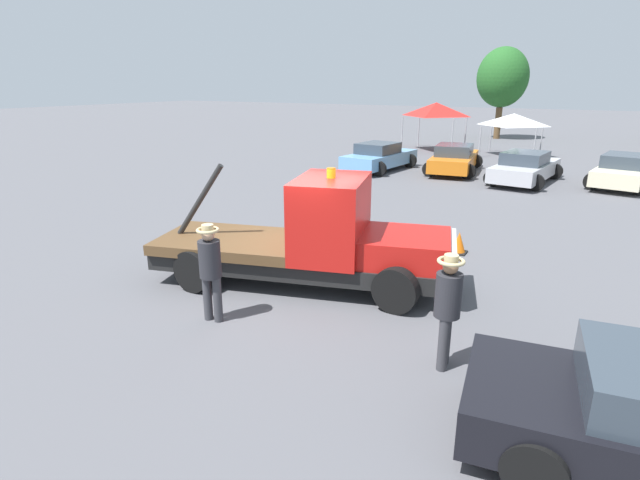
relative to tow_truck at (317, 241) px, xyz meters
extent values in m
plane|color=#545459|center=(-0.38, -0.11, -0.97)|extent=(160.00, 160.00, 0.00)
cube|color=black|center=(-0.38, -0.11, -0.45)|extent=(6.38, 3.37, 0.35)
cube|color=red|center=(1.75, 0.49, 0.00)|extent=(2.11, 2.08, 0.55)
cube|color=silver|center=(2.62, 0.74, -0.02)|extent=(0.60, 1.74, 0.50)
cube|color=red|center=(0.27, 0.08, 0.54)|extent=(1.83, 2.26, 1.61)
cube|color=brown|center=(-1.85, -0.52, -0.16)|extent=(3.49, 2.73, 0.22)
cylinder|color=black|center=(-2.51, -0.71, 0.73)|extent=(1.18, 0.44, 1.63)
cylinder|color=orange|center=(0.27, 0.08, 1.44)|extent=(0.18, 0.18, 0.20)
cylinder|color=black|center=(1.41, 1.37, -0.53)|extent=(0.88, 0.26, 0.88)
cylinder|color=black|center=(1.92, -0.43, -0.53)|extent=(0.88, 0.26, 0.88)
cylinder|color=black|center=(-2.55, 0.25, -0.53)|extent=(0.88, 0.26, 0.88)
cylinder|color=black|center=(-2.04, -1.55, -0.53)|extent=(0.88, 0.26, 0.88)
cylinder|color=black|center=(4.55, -2.08, -0.63)|extent=(0.68, 0.22, 0.68)
cylinder|color=black|center=(4.79, -3.84, -0.63)|extent=(0.68, 0.22, 0.68)
cylinder|color=#38383D|center=(3.27, -1.93, -0.55)|extent=(0.16, 0.16, 0.84)
cylinder|color=#38383D|center=(3.24, -1.72, -0.55)|extent=(0.16, 0.16, 0.84)
cylinder|color=#28282D|center=(3.25, -1.82, 0.20)|extent=(0.39, 0.39, 0.67)
sphere|color=#A87A56|center=(3.25, -1.82, 0.65)|extent=(0.23, 0.23, 0.23)
torus|color=tan|center=(3.25, -1.82, 0.73)|extent=(0.40, 0.40, 0.06)
cylinder|color=tan|center=(3.25, -1.82, 0.77)|extent=(0.20, 0.20, 0.10)
cylinder|color=#38383D|center=(-0.70, -2.35, -0.55)|extent=(0.16, 0.16, 0.84)
cylinder|color=#38383D|center=(-0.92, -2.38, -0.55)|extent=(0.16, 0.16, 0.84)
cylinder|color=#28282D|center=(-0.81, -2.37, 0.21)|extent=(0.39, 0.39, 0.67)
sphere|color=tan|center=(-0.81, -2.37, 0.65)|extent=(0.23, 0.23, 0.23)
torus|color=tan|center=(-0.81, -2.37, 0.73)|extent=(0.40, 0.40, 0.06)
cylinder|color=tan|center=(-0.81, -2.37, 0.78)|extent=(0.21, 0.21, 0.10)
cube|color=#669ED1|center=(-4.60, 14.08, -0.43)|extent=(2.31, 4.72, 0.60)
cube|color=#333D47|center=(-4.62, 13.86, 0.12)|extent=(1.79, 2.08, 0.50)
cylinder|color=black|center=(-5.26, 15.71, -0.63)|extent=(0.68, 0.22, 0.68)
cylinder|color=black|center=(-3.57, 15.51, -0.63)|extent=(0.68, 0.22, 0.68)
cylinder|color=black|center=(-5.62, 12.65, -0.63)|extent=(0.68, 0.22, 0.68)
cylinder|color=black|center=(-3.93, 12.45, -0.63)|extent=(0.68, 0.22, 0.68)
cube|color=orange|center=(-1.27, 15.23, -0.43)|extent=(2.36, 4.86, 0.60)
cube|color=#333D47|center=(-1.24, 15.00, 0.12)|extent=(1.80, 2.15, 0.50)
cylinder|color=black|center=(-2.31, 16.70, -0.63)|extent=(0.68, 0.22, 0.68)
cylinder|color=black|center=(-0.64, 16.92, -0.63)|extent=(0.68, 0.22, 0.68)
cylinder|color=black|center=(-1.90, 13.55, -0.63)|extent=(0.68, 0.22, 0.68)
cylinder|color=black|center=(-0.23, 13.77, -0.63)|extent=(0.68, 0.22, 0.68)
cube|color=#B7B7BC|center=(2.06, 14.19, -0.43)|extent=(2.36, 4.91, 0.60)
cube|color=#333D47|center=(2.03, 13.96, 0.12)|extent=(1.81, 2.16, 0.50)
cylinder|color=black|center=(1.40, 15.89, -0.63)|extent=(0.68, 0.22, 0.68)
cylinder|color=black|center=(3.10, 15.68, -0.63)|extent=(0.68, 0.22, 0.68)
cylinder|color=black|center=(1.02, 12.70, -0.63)|extent=(0.68, 0.22, 0.68)
cylinder|color=black|center=(2.71, 12.49, -0.63)|extent=(0.68, 0.22, 0.68)
cube|color=beige|center=(5.73, 15.42, -0.43)|extent=(2.50, 5.05, 0.60)
cube|color=#333D47|center=(5.70, 15.18, 0.12)|extent=(1.85, 2.25, 0.50)
cylinder|color=black|center=(5.18, 17.17, -0.63)|extent=(0.68, 0.22, 0.68)
cylinder|color=black|center=(4.65, 13.93, -0.63)|extent=(0.68, 0.22, 0.68)
cylinder|color=#9E9EA3|center=(-6.11, 21.04, 0.08)|extent=(0.07, 0.07, 2.10)
cylinder|color=#9E9EA3|center=(-3.00, 21.04, 0.08)|extent=(0.07, 0.07, 2.10)
cylinder|color=#9E9EA3|center=(-6.11, 24.15, 0.08)|extent=(0.07, 0.07, 2.10)
cylinder|color=#9E9EA3|center=(-3.00, 24.15, 0.08)|extent=(0.07, 0.07, 2.10)
pyramid|color=red|center=(-4.56, 22.60, 1.54)|extent=(3.11, 3.11, 0.82)
cylinder|color=#9E9EA3|center=(-1.38, 20.95, -0.11)|extent=(0.07, 0.07, 1.73)
cylinder|color=#9E9EA3|center=(1.53, 20.95, -0.11)|extent=(0.07, 0.07, 1.73)
cylinder|color=#9E9EA3|center=(-1.38, 23.86, -0.11)|extent=(0.07, 0.07, 1.73)
cylinder|color=#9E9EA3|center=(1.53, 23.86, -0.11)|extent=(0.07, 0.07, 1.73)
pyramid|color=white|center=(0.08, 22.40, 1.10)|extent=(2.91, 2.91, 0.67)
cylinder|color=brown|center=(-2.46, 31.56, 0.18)|extent=(0.46, 0.46, 2.31)
ellipsoid|color=#235B23|center=(-2.46, 31.56, 3.47)|extent=(3.69, 3.69, 4.28)
cube|color=black|center=(2.07, 3.55, -0.95)|extent=(0.40, 0.40, 0.04)
cone|color=orange|center=(2.07, 3.55, -0.70)|extent=(0.36, 0.36, 0.55)
camera|label=1|loc=(4.93, -8.54, 3.17)|focal=28.00mm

